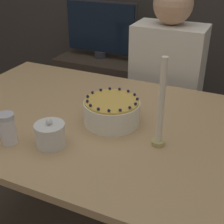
{
  "coord_description": "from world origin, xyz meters",
  "views": [
    {
      "loc": [
        0.55,
        -1.03,
        1.41
      ],
      "look_at": [
        0.08,
        0.0,
        0.8
      ],
      "focal_mm": 50.0,
      "sensor_mm": 36.0,
      "label": 1
    }
  ],
  "objects_px": {
    "cake": "(112,111)",
    "tv_monitor": "(101,29)",
    "person_man_blue_shirt": "(164,103)",
    "sugar_bowl": "(50,134)",
    "sugar_shaker": "(8,128)",
    "candle": "(161,111)"
  },
  "relations": [
    {
      "from": "candle",
      "to": "person_man_blue_shirt",
      "type": "height_order",
      "value": "person_man_blue_shirt"
    },
    {
      "from": "cake",
      "to": "candle",
      "type": "distance_m",
      "value": 0.26
    },
    {
      "from": "sugar_bowl",
      "to": "sugar_shaker",
      "type": "relative_size",
      "value": 0.92
    },
    {
      "from": "candle",
      "to": "tv_monitor",
      "type": "distance_m",
      "value": 1.49
    },
    {
      "from": "cake",
      "to": "sugar_bowl",
      "type": "bearing_deg",
      "value": -118.46
    },
    {
      "from": "cake",
      "to": "person_man_blue_shirt",
      "type": "xyz_separation_m",
      "value": [
        0.05,
        0.67,
        -0.26
      ]
    },
    {
      "from": "candle",
      "to": "tv_monitor",
      "type": "xyz_separation_m",
      "value": [
        -0.84,
        1.22,
        -0.06
      ]
    },
    {
      "from": "sugar_shaker",
      "to": "candle",
      "type": "relative_size",
      "value": 0.36
    },
    {
      "from": "candle",
      "to": "tv_monitor",
      "type": "height_order",
      "value": "candle"
    },
    {
      "from": "sugar_bowl",
      "to": "person_man_blue_shirt",
      "type": "height_order",
      "value": "person_man_blue_shirt"
    },
    {
      "from": "cake",
      "to": "tv_monitor",
      "type": "distance_m",
      "value": 1.3
    },
    {
      "from": "sugar_shaker",
      "to": "person_man_blue_shirt",
      "type": "relative_size",
      "value": 0.1
    },
    {
      "from": "cake",
      "to": "person_man_blue_shirt",
      "type": "height_order",
      "value": "person_man_blue_shirt"
    },
    {
      "from": "cake",
      "to": "sugar_shaker",
      "type": "relative_size",
      "value": 1.92
    },
    {
      "from": "sugar_bowl",
      "to": "tv_monitor",
      "type": "distance_m",
      "value": 1.47
    },
    {
      "from": "sugar_bowl",
      "to": "candle",
      "type": "distance_m",
      "value": 0.41
    },
    {
      "from": "sugar_bowl",
      "to": "tv_monitor",
      "type": "bearing_deg",
      "value": 109.19
    },
    {
      "from": "cake",
      "to": "person_man_blue_shirt",
      "type": "relative_size",
      "value": 0.19
    },
    {
      "from": "cake",
      "to": "tv_monitor",
      "type": "relative_size",
      "value": 0.4
    },
    {
      "from": "sugar_shaker",
      "to": "candle",
      "type": "height_order",
      "value": "candle"
    },
    {
      "from": "sugar_bowl",
      "to": "candle",
      "type": "height_order",
      "value": "candle"
    },
    {
      "from": "candle",
      "to": "sugar_bowl",
      "type": "bearing_deg",
      "value": -155.26
    }
  ]
}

